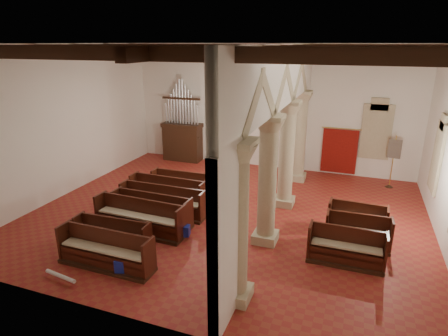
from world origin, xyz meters
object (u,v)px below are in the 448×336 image
processional_banner (391,170)px  lectern (195,151)px  pipe_organ (182,135)px  nave_pew_0 (106,255)px  aisle_pew_0 (346,252)px

processional_banner → lectern: bearing=-175.0°
pipe_organ → nave_pew_0: bearing=-76.2°
processional_banner → nave_pew_0: (-7.83, -9.38, -0.43)m
lectern → aisle_pew_0: (8.07, -7.43, -0.21)m
processional_banner → aisle_pew_0: (-1.51, -6.89, -0.43)m
processional_banner → pipe_organ: bearing=-174.8°
processional_banner → nave_pew_0: size_ratio=0.81×
aisle_pew_0 → lectern: bearing=137.5°
lectern → processional_banner: processional_banner is taller
lectern → processional_banner: 9.59m
processional_banner → aisle_pew_0: processional_banner is taller
pipe_organ → processional_banner: (10.27, -0.55, -0.58)m
pipe_organ → processional_banner: size_ratio=1.89×
lectern → nave_pew_0: (1.74, -9.91, -0.22)m
aisle_pew_0 → pipe_organ: bearing=139.8°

